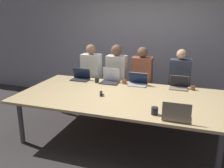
# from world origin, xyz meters

# --- Properties ---
(ground_plane) EXTENTS (24.00, 24.00, 0.00)m
(ground_plane) POSITION_xyz_m (0.00, 0.00, 0.00)
(ground_plane) COLOR #383333
(curtain_wall) EXTENTS (12.00, 0.06, 2.80)m
(curtain_wall) POSITION_xyz_m (0.00, 1.99, 1.40)
(curtain_wall) COLOR #9999A3
(curtain_wall) RESTS_ON ground_plane
(conference_table) EXTENTS (3.36, 1.69, 0.78)m
(conference_table) POSITION_xyz_m (0.00, 0.00, 0.73)
(conference_table) COLOR #D6B77F
(conference_table) RESTS_ON ground_plane
(laptop_far_right) EXTENTS (0.32, 0.22, 0.23)m
(laptop_far_right) POSITION_xyz_m (0.86, 0.69, 0.85)
(laptop_far_right) COLOR gray
(laptop_far_right) RESTS_ON conference_table
(person_far_right) EXTENTS (0.40, 0.24, 1.42)m
(person_far_right) POSITION_xyz_m (0.85, 1.08, 0.69)
(person_far_right) COLOR #2D2D38
(person_far_right) RESTS_ON ground_plane
(cup_far_right) EXTENTS (0.08, 0.08, 0.08)m
(cup_far_right) POSITION_xyz_m (1.10, 0.69, 0.82)
(cup_far_right) COLOR brown
(cup_far_right) RESTS_ON conference_table
(laptop_near_right) EXTENTS (0.36, 0.25, 0.25)m
(laptop_near_right) POSITION_xyz_m (0.94, -0.69, 0.85)
(laptop_near_right) COLOR gray
(laptop_near_right) RESTS_ON conference_table
(cup_near_right) EXTENTS (0.09, 0.09, 0.10)m
(cup_near_right) POSITION_xyz_m (0.65, -0.59, 0.83)
(cup_near_right) COLOR #232328
(cup_near_right) RESTS_ON conference_table
(laptop_far_left) EXTENTS (0.36, 0.22, 0.23)m
(laptop_far_left) POSITION_xyz_m (-1.03, 0.64, 0.85)
(laptop_far_left) COLOR #333338
(laptop_far_left) RESTS_ON conference_table
(person_far_left) EXTENTS (0.40, 0.24, 1.44)m
(person_far_left) POSITION_xyz_m (-0.98, 1.06, 0.70)
(person_far_left) COLOR #2D2D38
(person_far_left) RESTS_ON ground_plane
(laptop_far_midleft) EXTENTS (0.35, 0.27, 0.28)m
(laptop_far_midleft) POSITION_xyz_m (-0.41, 0.67, 0.86)
(laptop_far_midleft) COLOR #333338
(laptop_far_midleft) RESTS_ON conference_table
(person_far_midleft) EXTENTS (0.40, 0.24, 1.46)m
(person_far_midleft) POSITION_xyz_m (-0.42, 1.06, 0.71)
(person_far_midleft) COLOR #2D2D38
(person_far_midleft) RESTS_ON ground_plane
(cup_far_midleft) EXTENTS (0.08, 0.08, 0.10)m
(cup_far_midleft) POSITION_xyz_m (-0.66, 0.57, 0.83)
(cup_far_midleft) COLOR #232328
(cup_far_midleft) RESTS_ON conference_table
(laptop_far_center) EXTENTS (0.35, 0.24, 0.24)m
(laptop_far_center) POSITION_xyz_m (0.13, 0.66, 0.85)
(laptop_far_center) COLOR #B7B7BC
(laptop_far_center) RESTS_ON conference_table
(person_far_center) EXTENTS (0.40, 0.24, 1.43)m
(person_far_center) POSITION_xyz_m (0.11, 1.06, 0.70)
(person_far_center) COLOR #2D2D38
(person_far_center) RESTS_ON ground_plane
(cup_far_center) EXTENTS (0.09, 0.09, 0.08)m
(cup_far_center) POSITION_xyz_m (-0.13, 0.67, 0.82)
(cup_far_center) COLOR brown
(cup_far_center) RESTS_ON conference_table
(stapler) EXTENTS (0.10, 0.16, 0.05)m
(stapler) POSITION_xyz_m (-0.32, -0.09, 0.80)
(stapler) COLOR black
(stapler) RESTS_ON conference_table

